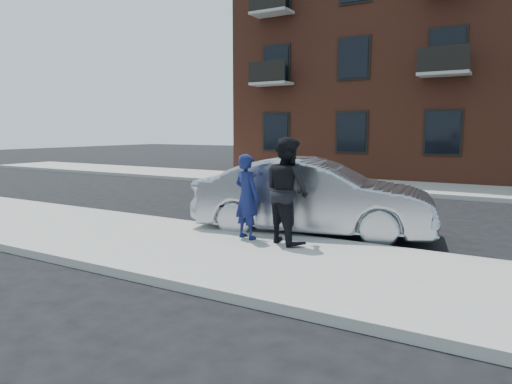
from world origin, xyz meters
The scene contains 9 objects.
ground centered at (0.00, 0.00, 0.00)m, with size 100.00×100.00×0.00m, color black.
near_sidewalk centered at (0.00, -0.25, 0.07)m, with size 50.00×3.50×0.15m, color gray.
near_curb centered at (0.00, 1.55, 0.07)m, with size 50.00×0.10×0.15m, color #999691.
far_sidewalk centered at (0.00, 11.25, 0.07)m, with size 50.00×3.50×0.15m, color gray.
far_curb centered at (0.00, 9.45, 0.07)m, with size 50.00×0.10×0.15m, color #999691.
apartment_building centered at (2.00, 18.00, 6.16)m, with size 24.30×10.30×12.30m.
silver_sedan centered at (-0.98, 2.30, 0.84)m, with size 1.78×5.11×1.68m, color #999BA3.
man_hoodie centered at (-1.75, 0.76, 0.99)m, with size 0.71×0.58×1.69m.
man_peacoat centered at (-0.90, 0.84, 1.16)m, with size 1.22×1.13×2.02m.
Camera 1 is at (2.90, -6.86, 2.30)m, focal length 32.00 mm.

